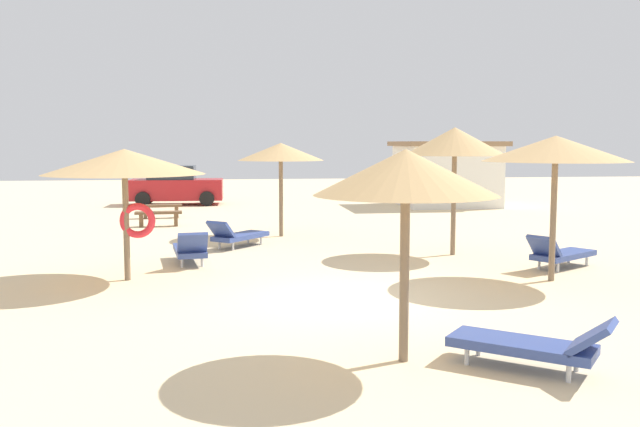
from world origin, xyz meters
name	(u,v)px	position (x,y,z in m)	size (l,w,h in m)	color
ground_plane	(343,300)	(0.00, 0.00, 0.00)	(80.00, 80.00, 0.00)	beige
parasol_0	(281,152)	(-0.43, 8.27, 2.45)	(2.49, 2.49, 2.71)	#75604C
parasol_1	(125,163)	(-3.96, 2.26, 2.33)	(3.14, 3.14, 2.60)	#75604C
parasol_3	(556,149)	(4.36, 1.07, 2.59)	(2.83, 2.83, 2.85)	#75604C
parasol_4	(406,173)	(0.18, -3.44, 2.35)	(2.27, 2.27, 2.64)	#75604C
parasol_5	(455,142)	(3.45, 4.39, 2.74)	(2.47, 2.47, 3.09)	#75604C
lounger_0	(237,235)	(-1.73, 6.28, 0.32)	(1.67, 1.85, 0.77)	#33478C
lounger_1	(190,249)	(-2.82, 3.99, 0.33)	(0.89, 1.92, 0.81)	#33478C
lounger_3	(560,254)	(5.17, 2.32, 0.32)	(1.91, 1.54, 0.79)	#33478C
lounger_4	(533,344)	(1.63, -3.98, 0.32)	(1.88, 1.68, 0.71)	#33478C
bench_0	(159,216)	(-4.20, 11.19, 0.35)	(1.52, 0.51, 0.49)	brown
bench_1	(161,209)	(-4.36, 13.71, 0.35)	(1.54, 0.57, 0.49)	brown
parked_car	(176,186)	(-4.22, 19.22, 0.82)	(4.04, 2.07, 1.72)	#B21E23
beach_cabana	(446,173)	(7.41, 17.15, 1.41)	(4.26, 4.03, 2.77)	white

